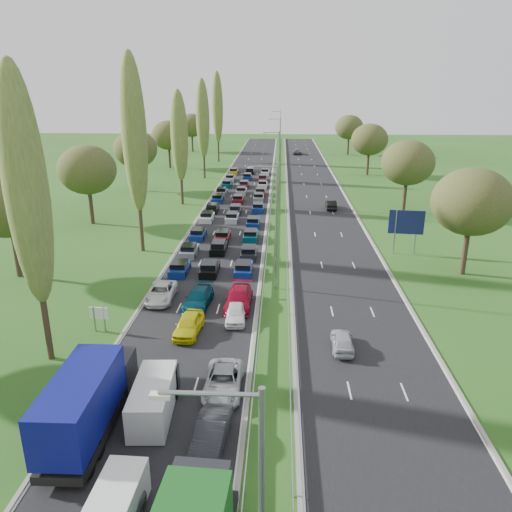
# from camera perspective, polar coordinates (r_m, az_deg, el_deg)

# --- Properties ---
(ground) EXTENTS (260.00, 260.00, 0.00)m
(ground) POSITION_cam_1_polar(r_m,az_deg,el_deg) (84.02, 2.58, 5.98)
(ground) COLOR #234D18
(ground) RESTS_ON ground
(near_carriageway) EXTENTS (10.50, 215.00, 0.04)m
(near_carriageway) POSITION_cam_1_polar(r_m,az_deg,el_deg) (86.75, -1.90, 6.39)
(near_carriageway) COLOR black
(near_carriageway) RESTS_ON ground
(far_carriageway) EXTENTS (10.50, 215.00, 0.04)m
(far_carriageway) POSITION_cam_1_polar(r_m,az_deg,el_deg) (86.69, 7.08, 6.25)
(far_carriageway) COLOR black
(far_carriageway) RESTS_ON ground
(central_reservation) EXTENTS (2.36, 215.00, 0.32)m
(central_reservation) POSITION_cam_1_polar(r_m,az_deg,el_deg) (86.34, 2.59, 6.70)
(central_reservation) COLOR gray
(central_reservation) RESTS_ON ground
(lamp_columns) EXTENTS (0.18, 140.18, 12.00)m
(lamp_columns) POSITION_cam_1_polar(r_m,az_deg,el_deg) (80.92, 2.63, 9.81)
(lamp_columns) COLOR gray
(lamp_columns) RESTS_ON ground
(poplar_row) EXTENTS (2.80, 127.80, 22.44)m
(poplar_row) POSITION_cam_1_polar(r_m,az_deg,el_deg) (72.25, -10.52, 13.55)
(poplar_row) COLOR #2D2116
(poplar_row) RESTS_ON ground
(woodland_left) EXTENTS (8.00, 166.00, 11.10)m
(woodland_left) POSITION_cam_1_polar(r_m,az_deg,el_deg) (70.77, -19.71, 8.83)
(woodland_left) COLOR #2D2116
(woodland_left) RESTS_ON ground
(woodland_right) EXTENTS (8.00, 153.00, 11.10)m
(woodland_right) POSITION_cam_1_polar(r_m,az_deg,el_deg) (72.05, 18.49, 9.12)
(woodland_right) COLOR #2D2116
(woodland_right) RESTS_ON ground
(traffic_queue_fill) EXTENTS (8.93, 67.49, 0.80)m
(traffic_queue_fill) POSITION_cam_1_polar(r_m,az_deg,el_deg) (81.66, -2.21, 5.92)
(traffic_queue_fill) COLOR navy
(traffic_queue_fill) RESTS_ON ground
(near_car_2) EXTENTS (2.50, 5.24, 1.44)m
(near_car_2) POSITION_cam_1_polar(r_m,az_deg,el_deg) (46.58, -10.81, -4.12)
(near_car_2) COLOR silver
(near_car_2) RESTS_ON near_carriageway
(near_car_7) EXTENTS (2.50, 5.29, 1.49)m
(near_car_7) POSITION_cam_1_polar(r_m,az_deg,el_deg) (44.80, -6.60, -4.81)
(near_car_7) COLOR #043747
(near_car_7) RESTS_ON near_carriageway
(near_car_8) EXTENTS (2.14, 4.67, 1.55)m
(near_car_8) POSITION_cam_1_polar(r_m,az_deg,el_deg) (40.11, -7.69, -7.75)
(near_car_8) COLOR #CECA0D
(near_car_8) RESTS_ON near_carriageway
(near_car_9) EXTENTS (1.99, 4.74, 1.52)m
(near_car_9) POSITION_cam_1_polar(r_m,az_deg,el_deg) (28.80, -5.15, -19.52)
(near_car_9) COLOR black
(near_car_9) RESTS_ON near_carriageway
(near_car_10) EXTENTS (2.37, 5.13, 1.42)m
(near_car_10) POSITION_cam_1_polar(r_m,az_deg,el_deg) (32.94, -3.77, -14.12)
(near_car_10) COLOR #ACAFB6
(near_car_10) RESTS_ON near_carriageway
(near_car_11) EXTENTS (2.34, 5.59, 1.61)m
(near_car_11) POSITION_cam_1_polar(r_m,az_deg,el_deg) (44.32, -1.98, -4.87)
(near_car_11) COLOR maroon
(near_car_11) RESTS_ON near_carriageway
(near_car_12) EXTENTS (1.81, 4.16, 1.39)m
(near_car_12) POSITION_cam_1_polar(r_m,az_deg,el_deg) (41.87, -2.33, -6.52)
(near_car_12) COLOR white
(near_car_12) RESTS_ON near_carriageway
(far_car_0) EXTENTS (1.69, 3.97, 1.34)m
(far_car_0) POSITION_cam_1_polar(r_m,az_deg,el_deg) (38.14, 9.83, -9.53)
(far_car_0) COLOR #A5A7AE
(far_car_0) RESTS_ON far_carriageway
(far_car_1) EXTENTS (1.54, 4.41, 1.45)m
(far_car_1) POSITION_cam_1_polar(r_m,az_deg,el_deg) (80.95, 8.56, 5.83)
(far_car_1) COLOR black
(far_car_1) RESTS_ON far_carriageway
(far_car_2) EXTENTS (2.77, 5.52, 1.50)m
(far_car_2) POSITION_cam_1_polar(r_m,az_deg,el_deg) (148.12, 4.78, 11.81)
(far_car_2) COLOR slate
(far_car_2) RESTS_ON far_carriageway
(blue_lorry) EXTENTS (2.69, 9.70, 4.09)m
(blue_lorry) POSITION_cam_1_polar(r_m,az_deg,el_deg) (30.29, -18.63, -15.32)
(blue_lorry) COLOR black
(blue_lorry) RESTS_ON near_carriageway
(white_van_front) EXTENTS (1.89, 4.82, 1.94)m
(white_van_front) POSITION_cam_1_polar(r_m,az_deg,el_deg) (25.42, -15.77, -25.93)
(white_van_front) COLOR silver
(white_van_front) RESTS_ON near_carriageway
(white_van_rear) EXTENTS (2.15, 5.48, 2.20)m
(white_van_rear) POSITION_cam_1_polar(r_m,az_deg,el_deg) (31.34, -11.56, -15.54)
(white_van_rear) COLOR silver
(white_van_rear) RESTS_ON near_carriageway
(info_sign) EXTENTS (1.50, 0.18, 2.10)m
(info_sign) POSITION_cam_1_polar(r_m,az_deg,el_deg) (41.75, -17.50, -6.53)
(info_sign) COLOR gray
(info_sign) RESTS_ON ground
(direction_sign) EXTENTS (3.98, 0.57, 5.20)m
(direction_sign) POSITION_cam_1_polar(r_m,az_deg,el_deg) (60.17, 16.80, 3.50)
(direction_sign) COLOR gray
(direction_sign) RESTS_ON ground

